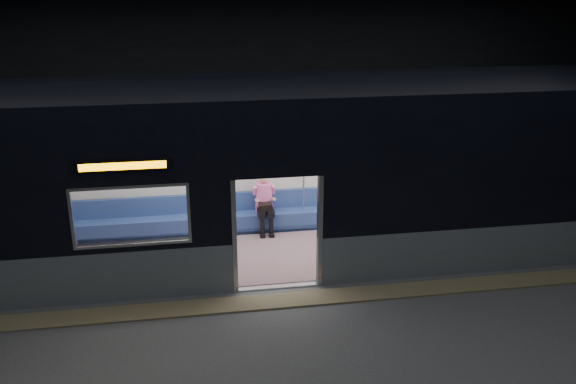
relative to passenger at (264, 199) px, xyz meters
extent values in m
cube|color=#47494C|center=(-0.09, -3.55, -0.77)|extent=(24.00, 14.00, 0.01)
cube|color=black|center=(-0.09, 3.43, 1.74)|extent=(24.00, 0.04, 5.00)
cube|color=#8C7F59|center=(-0.09, -3.00, -0.75)|extent=(22.80, 0.50, 0.03)
cube|color=gray|center=(4.76, -2.49, -0.31)|extent=(8.30, 0.12, 0.90)
cube|color=black|center=(4.76, -2.49, 1.29)|extent=(8.30, 0.12, 2.30)
cube|color=black|center=(-0.09, -2.49, 1.86)|extent=(1.40, 0.12, 1.15)
cube|color=#B7BABC|center=(-0.83, -2.49, 0.26)|extent=(0.08, 0.14, 2.05)
cube|color=#B7BABC|center=(0.65, -2.49, 0.26)|extent=(0.08, 0.14, 2.05)
cube|color=black|center=(-2.54, -2.57, 1.63)|extent=(1.50, 0.04, 0.18)
cube|color=#FFA100|center=(-2.54, -2.58, 1.63)|extent=(1.34, 0.03, 0.12)
cube|color=silver|center=(-0.09, 0.39, 0.84)|extent=(18.00, 0.12, 3.20)
cube|color=black|center=(-0.09, -1.05, 2.51)|extent=(18.00, 3.00, 0.15)
cube|color=#7C5A62|center=(-0.09, -1.05, -0.74)|extent=(17.76, 2.76, 0.04)
cube|color=silver|center=(-0.09, -1.05, 1.59)|extent=(17.76, 2.76, 0.10)
cube|color=navy|center=(-0.09, 0.07, -0.52)|extent=(11.00, 0.48, 0.41)
cube|color=navy|center=(-0.09, 0.26, -0.11)|extent=(11.00, 0.10, 0.40)
cube|color=#6D4F56|center=(-3.39, -2.14, -0.52)|extent=(4.40, 0.48, 0.41)
cube|color=#6D4F56|center=(3.21, -2.14, -0.52)|extent=(4.40, 0.48, 0.41)
cylinder|color=silver|center=(-1.04, -2.18, 0.41)|extent=(0.04, 0.04, 2.26)
cylinder|color=silver|center=(-1.04, 0.08, 0.41)|extent=(0.04, 0.04, 2.26)
cylinder|color=silver|center=(0.86, -2.18, 0.41)|extent=(0.04, 0.04, 2.26)
cylinder|color=silver|center=(0.86, 0.08, 0.41)|extent=(0.04, 0.04, 2.26)
cylinder|color=silver|center=(-0.09, 0.03, 1.19)|extent=(11.00, 0.03, 0.03)
cube|color=black|center=(-0.09, -0.13, -0.24)|extent=(0.15, 0.42, 0.14)
cube|color=black|center=(0.09, -0.13, -0.24)|extent=(0.15, 0.42, 0.14)
cylinder|color=black|center=(-0.09, -0.33, -0.51)|extent=(0.10, 0.10, 0.43)
cylinder|color=black|center=(0.09, -0.33, -0.51)|extent=(0.10, 0.10, 0.43)
cube|color=pink|center=(0.00, 0.04, -0.22)|extent=(0.36, 0.20, 0.18)
cylinder|color=pink|center=(0.00, 0.07, 0.09)|extent=(0.37, 0.37, 0.47)
sphere|color=tan|center=(0.00, 0.05, 0.43)|extent=(0.19, 0.19, 0.19)
sphere|color=black|center=(0.00, 0.09, 0.46)|extent=(0.20, 0.20, 0.20)
cube|color=black|center=(0.00, -0.20, -0.10)|extent=(0.30, 0.27, 0.14)
cube|color=white|center=(3.16, 0.31, 0.69)|extent=(0.92, 0.03, 0.60)
camera|label=1|loc=(-1.50, -11.98, 4.40)|focal=38.00mm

